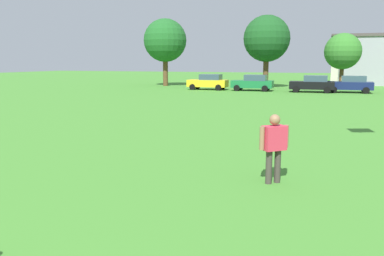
{
  "coord_description": "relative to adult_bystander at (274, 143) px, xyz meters",
  "views": [
    {
      "loc": [
        5.05,
        -0.69,
        3.07
      ],
      "look_at": [
        2.04,
        8.05,
        1.5
      ],
      "focal_mm": 36.71,
      "sensor_mm": 36.0,
      "label": 1
    }
  ],
  "objects": [
    {
      "name": "ground_plane",
      "position": [
        -3.85,
        20.88,
        -1.05
      ],
      "size": [
        160.0,
        160.0,
        0.0
      ],
      "primitive_type": "plane",
      "color": "#42842D"
    },
    {
      "name": "adult_bystander",
      "position": [
        0.0,
        0.0,
        0.0
      ],
      "size": [
        0.66,
        0.63,
        1.77
      ],
      "rotation": [
        0.0,
        0.0,
        3.86
      ],
      "color": "#3F3833",
      "rests_on": "ground"
    },
    {
      "name": "parked_car_yellow_0",
      "position": [
        -11.18,
        31.53,
        -0.2
      ],
      "size": [
        4.3,
        2.02,
        1.68
      ],
      "rotation": [
        0.0,
        0.0,
        3.14
      ],
      "color": "yellow",
      "rests_on": "ground"
    },
    {
      "name": "parked_car_green_1",
      "position": [
        -6.25,
        31.52,
        -0.2
      ],
      "size": [
        4.3,
        2.02,
        1.68
      ],
      "rotation": [
        0.0,
        0.0,
        3.14
      ],
      "color": "#196B38",
      "rests_on": "ground"
    },
    {
      "name": "parked_car_black_2",
      "position": [
        -0.23,
        31.4,
        -0.2
      ],
      "size": [
        4.3,
        2.02,
        1.68
      ],
      "rotation": [
        0.0,
        0.0,
        3.14
      ],
      "color": "black",
      "rests_on": "ground"
    },
    {
      "name": "parked_car_navy_3",
      "position": [
        3.32,
        32.09,
        -0.2
      ],
      "size": [
        4.3,
        2.02,
        1.68
      ],
      "rotation": [
        0.0,
        0.0,
        3.14
      ],
      "color": "#141E4C",
      "rests_on": "ground"
    },
    {
      "name": "tree_far_left",
      "position": [
        -18.34,
        36.46,
        4.57
      ],
      "size": [
        5.35,
        5.35,
        8.34
      ],
      "color": "brown",
      "rests_on": "ground"
    },
    {
      "name": "tree_center",
      "position": [
        -5.77,
        36.88,
        4.59
      ],
      "size": [
        5.36,
        5.36,
        8.36
      ],
      "color": "brown",
      "rests_on": "ground"
    },
    {
      "name": "tree_far_right",
      "position": [
        2.55,
        36.63,
        3.08
      ],
      "size": [
        3.93,
        3.93,
        6.12
      ],
      "color": "brown",
      "rests_on": "ground"
    },
    {
      "name": "house_left",
      "position": [
        7.86,
        48.55,
        2.15
      ],
      "size": [
        11.26,
        8.19,
        6.39
      ],
      "color": "#9999A3",
      "rests_on": "ground"
    },
    {
      "name": "house_right",
      "position": [
        5.95,
        48.55,
        2.25
      ],
      "size": [
        9.3,
        7.02,
        6.58
      ],
      "color": "beige",
      "rests_on": "ground"
    }
  ]
}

